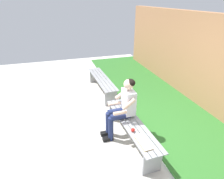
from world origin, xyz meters
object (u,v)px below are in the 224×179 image
Objects in this scene: bench_near at (131,127)px; book_open at (143,142)px; person_seated at (123,106)px; apple at (133,130)px; bench_far at (102,81)px.

bench_near is 4.58× the size of book_open.
bench_near is 0.44m from person_seated.
person_seated is 17.92× the size of apple.
bench_near is 0.61m from book_open.
person_seated is at bearing 21.85° from bench_near.
bench_far is 1.53× the size of person_seated.
person_seated is at bearing 177.21° from bench_far.
bench_far is at bearing -3.08° from book_open.
person_seated reaches higher than apple.
bench_far is 4.65× the size of book_open.
bench_far is 27.34× the size of apple.
bench_near is at bearing -158.15° from person_seated.
book_open is at bearing 179.24° from bench_far.
person_seated is (0.25, 0.10, 0.34)m from bench_near.
book_open is (-0.59, 0.04, 0.12)m from bench_near.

